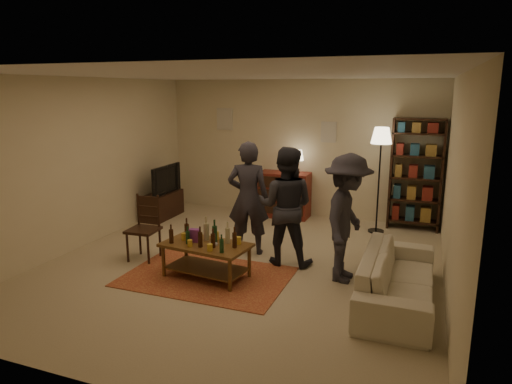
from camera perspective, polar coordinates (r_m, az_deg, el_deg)
The scene contains 13 objects.
floor at distance 6.74m, azimuth -1.85°, elevation -9.14°, with size 6.00×6.00×0.00m, color #C6B793.
room_shell at distance 9.30m, azimuth 1.47°, elevation 8.44°, with size 6.00×6.00×6.00m.
rug at distance 6.38m, azimuth -6.18°, elevation -10.46°, with size 2.20×1.50×0.01m, color maroon.
coffee_table at distance 6.23m, azimuth -6.27°, elevation -6.97°, with size 1.23×0.77×0.82m.
dining_chair at distance 7.05m, azimuth -13.70°, elevation -4.03°, with size 0.45×0.45×0.99m.
tv_stand at distance 9.24m, azimuth -11.62°, elevation -0.82°, with size 0.40×1.00×1.06m.
dresser at distance 9.11m, azimuth 3.58°, elevation -0.20°, with size 1.00×0.50×1.36m.
bookshelf at distance 8.68m, azimuth 19.34°, elevation 2.22°, with size 0.90×0.34×2.02m.
floor_lamp at distance 8.19m, azimuth 15.37°, elevation 5.90°, with size 0.36×0.36×1.87m.
sofa at distance 5.81m, azimuth 17.30°, elevation -10.20°, with size 2.08×0.81×0.61m, color beige.
person_left at distance 6.99m, azimuth -0.97°, elevation -0.78°, with size 0.64×0.42×1.75m, color #2A2931.
person_right at distance 6.58m, azimuth 3.71°, elevation -1.80°, with size 0.84×0.65×1.73m, color #26262D.
person_by_sofa at distance 6.10m, azimuth 11.30°, elevation -3.25°, with size 1.11×0.64×1.71m, color #2B2A33.
Camera 1 is at (2.42, -5.77, 2.51)m, focal length 32.00 mm.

